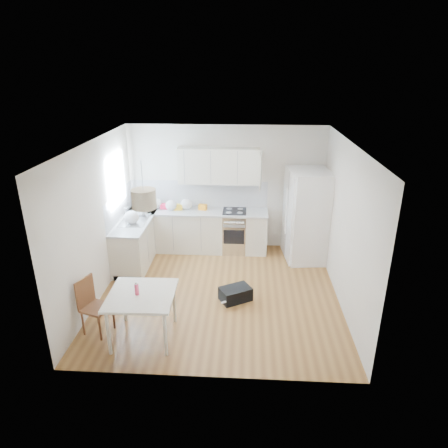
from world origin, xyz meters
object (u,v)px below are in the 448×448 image
at_px(dining_table, 142,299).
at_px(dining_chair, 97,307).
at_px(refrigerator, 307,216).
at_px(gym_bag, 235,294).

distance_m(dining_table, dining_chair, 0.77).
height_order(dining_table, dining_chair, dining_chair).
relative_size(dining_table, dining_chair, 1.09).
bearing_deg(dining_table, refrigerator, 44.77).
height_order(dining_chair, gym_bag, dining_chair).
bearing_deg(dining_chair, dining_table, 13.05).
height_order(refrigerator, gym_bag, refrigerator).
distance_m(refrigerator, dining_chair, 4.48).
relative_size(dining_table, gym_bag, 1.88).
bearing_deg(dining_chair, gym_bag, 46.00).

